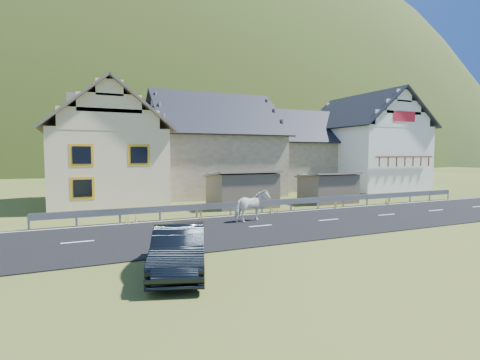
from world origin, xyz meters
name	(u,v)px	position (x,y,z in m)	size (l,w,h in m)	color
ground	(329,221)	(0.00, 0.00, 0.00)	(160.00, 160.00, 0.00)	#38461A
road	(329,220)	(0.00, 0.00, 0.02)	(60.00, 7.00, 0.04)	black
lane_markings	(329,220)	(0.00, 0.00, 0.04)	(60.00, 6.60, 0.01)	silver
guardrail	(291,202)	(0.00, 3.68, 0.56)	(28.10, 0.09, 0.75)	#93969B
shed_left	(242,190)	(-2.00, 6.50, 1.10)	(4.30, 3.30, 2.40)	#6C6050
shed_right	(328,189)	(4.50, 6.00, 1.00)	(3.80, 2.90, 2.20)	#6C6050
house_cream	(105,141)	(-10.00, 12.00, 4.36)	(7.80, 9.80, 8.30)	beige
house_stone_a	(212,140)	(-1.00, 15.00, 4.63)	(10.80, 9.80, 8.90)	tan
house_stone_b	(297,146)	(9.00, 17.00, 4.24)	(9.80, 8.80, 8.10)	tan
house_white	(364,138)	(15.00, 14.00, 5.06)	(8.80, 10.80, 9.70)	white
mountain	(111,201)	(5.00, 180.00, -20.00)	(440.00, 280.00, 260.00)	#1B3311
horse	(252,206)	(-3.85, 1.26, 0.83)	(1.88, 0.86, 1.59)	white
car	(179,249)	(-9.32, -5.12, 0.69)	(1.45, 4.17, 1.37)	black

